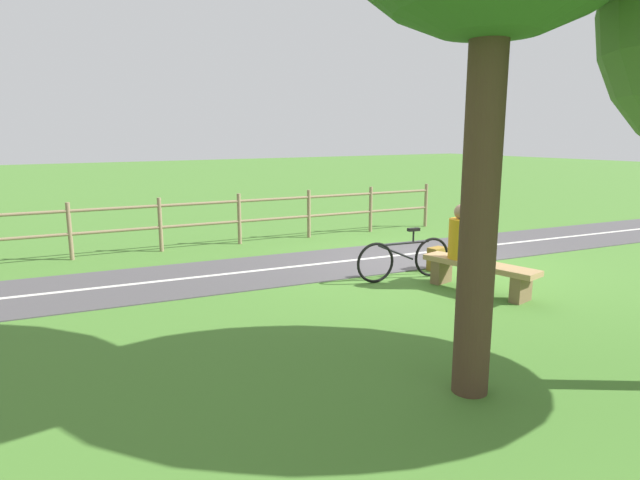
% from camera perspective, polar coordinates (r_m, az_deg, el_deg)
% --- Properties ---
extents(ground_plane, '(80.00, 80.00, 0.00)m').
position_cam_1_polar(ground_plane, '(9.86, 11.18, -2.62)').
color(ground_plane, '#477A2D').
extents(paved_path, '(6.28, 36.01, 0.02)m').
position_cam_1_polar(paved_path, '(9.01, -14.07, -4.01)').
color(paved_path, '#4C494C').
rests_on(paved_path, ground_plane).
extents(path_centre_line, '(3.78, 31.80, 0.00)m').
position_cam_1_polar(path_centre_line, '(9.01, -14.07, -3.94)').
color(path_centre_line, silver).
rests_on(path_centre_line, paved_path).
extents(bench, '(1.81, 0.73, 0.45)m').
position_cam_1_polar(bench, '(8.36, 16.38, -3.15)').
color(bench, '#A88456').
rests_on(bench, ground_plane).
extents(person_seated, '(0.43, 0.43, 0.83)m').
position_cam_1_polar(person_seated, '(8.43, 14.58, 0.51)').
color(person_seated, orange).
rests_on(person_seated, bench).
extents(bicycle, '(0.29, 1.68, 0.83)m').
position_cam_1_polar(bicycle, '(8.78, 8.85, -1.92)').
color(bicycle, black).
rests_on(bicycle, ground_plane).
extents(backpack, '(0.27, 0.32, 0.40)m').
position_cam_1_polar(backpack, '(9.51, 12.15, -1.96)').
color(backpack, olive).
rests_on(backpack, ground_plane).
extents(fence_roadside, '(0.95, 11.47, 1.07)m').
position_cam_1_polar(fence_roadside, '(11.33, -12.40, 2.37)').
color(fence_roadside, '#847051').
rests_on(fence_roadside, ground_plane).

